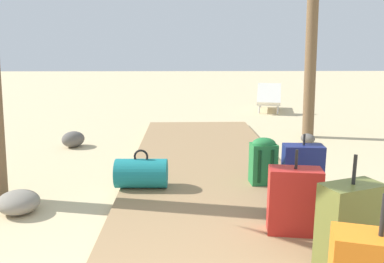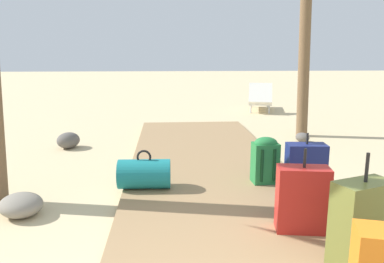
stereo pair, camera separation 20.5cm
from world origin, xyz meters
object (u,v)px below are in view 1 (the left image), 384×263
(suitcase_red, at_px, (294,201))
(lounge_chair, at_px, (269,99))
(suitcase_olive, at_px, (349,228))
(duffel_bag_teal, at_px, (141,173))
(suitcase_navy, at_px, (302,172))
(backpack_green, at_px, (263,160))

(suitcase_red, xyz_separation_m, lounge_chair, (1.44, 7.28, -0.03))
(suitcase_red, xyz_separation_m, suitcase_olive, (0.21, -0.58, 0.04))
(suitcase_olive, bearing_deg, duffel_bag_teal, 133.11)
(suitcase_red, distance_m, suitcase_olive, 0.62)
(duffel_bag_teal, bearing_deg, suitcase_olive, -46.89)
(duffel_bag_teal, height_order, lounge_chair, lounge_chair)
(suitcase_navy, relative_size, suitcase_olive, 0.82)
(duffel_bag_teal, distance_m, lounge_chair, 6.77)
(backpack_green, bearing_deg, lounge_chair, 76.65)
(backpack_green, height_order, suitcase_navy, suitcase_navy)
(backpack_green, bearing_deg, duffel_bag_teal, -176.01)
(suitcase_navy, height_order, duffel_bag_teal, suitcase_navy)
(suitcase_navy, bearing_deg, lounge_chair, 80.16)
(backpack_green, xyz_separation_m, duffel_bag_teal, (-1.39, -0.10, -0.12))
(suitcase_navy, bearing_deg, backpack_green, 124.04)
(backpack_green, relative_size, suitcase_navy, 0.80)
(suitcase_red, relative_size, suitcase_navy, 1.05)
(suitcase_navy, bearing_deg, suitcase_olive, -94.29)
(suitcase_red, xyz_separation_m, duffel_bag_teal, (-1.39, 1.13, -0.11))
(suitcase_navy, xyz_separation_m, lounge_chair, (1.13, 6.51, -0.04))
(backpack_green, bearing_deg, suitcase_olive, -83.45)
(duffel_bag_teal, xyz_separation_m, suitcase_olive, (1.60, -1.71, 0.15))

